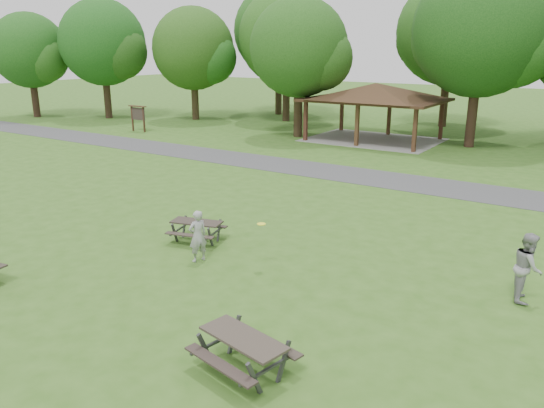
{
  "coord_description": "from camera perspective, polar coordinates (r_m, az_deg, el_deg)",
  "views": [
    {
      "loc": [
        9.73,
        -9.3,
        6.04
      ],
      "look_at": [
        1.0,
        4.0,
        1.3
      ],
      "focal_mm": 35.0,
      "sensor_mm": 36.0,
      "label": 1
    }
  ],
  "objects": [
    {
      "name": "tree_row_e",
      "position": [
        35.17,
        21.71,
        16.68
      ],
      "size": [
        8.4,
        8.0,
        11.02
      ],
      "color": "#311E15",
      "rests_on": "ground"
    },
    {
      "name": "tree_row_d",
      "position": [
        36.89,
        3.04,
        16.14
      ],
      "size": [
        6.93,
        6.6,
        9.27
      ],
      "color": "black",
      "rests_on": "ground"
    },
    {
      "name": "frisbee_catcher",
      "position": [
        14.43,
        25.79,
        -6.13
      ],
      "size": [
        0.83,
        0.97,
        1.74
      ],
      "primitive_type": "imported",
      "rotation": [
        0.0,
        0.0,
        1.79
      ],
      "color": "gray",
      "rests_on": "ground"
    },
    {
      "name": "frisbee_in_flight",
      "position": [
        14.64,
        -1.15,
        -2.16
      ],
      "size": [
        0.27,
        0.27,
        0.02
      ],
      "color": "#FFFB28",
      "rests_on": "ground"
    },
    {
      "name": "frisbee_thrower",
      "position": [
        15.49,
        -7.99,
        -3.45
      ],
      "size": [
        0.55,
        0.66,
        1.55
      ],
      "primitive_type": "imported",
      "rotation": [
        0.0,
        0.0,
        -1.95
      ],
      "color": "#99999B",
      "rests_on": "ground"
    },
    {
      "name": "asphalt_path",
      "position": [
        25.96,
        10.34,
        2.88
      ],
      "size": [
        120.0,
        3.2,
        0.02
      ],
      "primitive_type": "cube",
      "color": "#3E3F41",
      "rests_on": "ground"
    },
    {
      "name": "tree_deep_a",
      "position": [
        49.6,
        0.85,
        17.84
      ],
      "size": [
        8.4,
        8.0,
        11.38
      ],
      "color": "black",
      "rests_on": "ground"
    },
    {
      "name": "picnic_table_middle",
      "position": [
        17.15,
        -8.1,
        -2.37
      ],
      "size": [
        1.9,
        1.68,
        0.7
      ],
      "color": "#2A231E",
      "rests_on": "ground"
    },
    {
      "name": "pavilion",
      "position": [
        36.14,
        11.07,
        11.56
      ],
      "size": [
        8.6,
        7.01,
        3.76
      ],
      "color": "#381C14",
      "rests_on": "ground"
    },
    {
      "name": "tree_row_c",
      "position": [
        45.03,
        1.71,
        17.21
      ],
      "size": [
        8.19,
        7.8,
        10.67
      ],
      "color": "black",
      "rests_on": "ground"
    },
    {
      "name": "tree_flank_left",
      "position": [
        52.04,
        -24.57,
        14.58
      ],
      "size": [
        6.72,
        6.4,
        8.93
      ],
      "color": "black",
      "rests_on": "ground"
    },
    {
      "name": "tree_row_a",
      "position": [
        48.97,
        -17.64,
        15.98
      ],
      "size": [
        7.56,
        7.2,
        9.97
      ],
      "color": "black",
      "rests_on": "ground"
    },
    {
      "name": "tree_deep_b",
      "position": [
        43.9,
        18.76,
        16.86
      ],
      "size": [
        8.4,
        8.0,
        11.13
      ],
      "color": "#301F15",
      "rests_on": "ground"
    },
    {
      "name": "notice_board",
      "position": [
        40.64,
        -14.25,
        9.4
      ],
      "size": [
        1.6,
        0.3,
        1.88
      ],
      "color": "#351D13",
      "rests_on": "ground"
    },
    {
      "name": "tree_row_b",
      "position": [
        46.39,
        -8.38,
        15.95
      ],
      "size": [
        7.14,
        6.8,
        9.28
      ],
      "color": "#312315",
      "rests_on": "ground"
    },
    {
      "name": "ground",
      "position": [
        14.75,
        -11.98,
        -7.96
      ],
      "size": [
        160.0,
        160.0,
        0.0
      ],
      "primitive_type": "plane",
      "color": "#335E1A",
      "rests_on": "ground"
    },
    {
      "name": "picnic_table_far",
      "position": [
        10.45,
        -3.1,
        -14.93
      ],
      "size": [
        2.06,
        1.78,
        0.78
      ],
      "color": "#322B24",
      "rests_on": "ground"
    }
  ]
}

